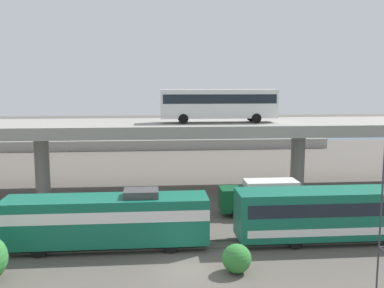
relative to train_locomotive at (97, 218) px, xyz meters
The scene contains 15 objects.
ground_plane 7.55m from the train_locomotive, 33.61° to the right, with size 260.00×260.00×0.00m, color #565149.
rail_strip_near 6.42m from the train_locomotive, ahead, with size 110.00×0.12×0.12m, color #59544C.
rail_strip_far 6.42m from the train_locomotive, ahead, with size 110.00×0.12×0.12m, color #59544C.
train_locomotive is the anchor object (origin of this frame).
highway_overpass 17.68m from the train_locomotive, 69.38° to the left, with size 96.00×10.72×7.46m.
transit_bus_on_overpass 19.86m from the train_locomotive, 54.48° to the left, with size 12.00×2.68×3.40m.
service_truck_west 15.10m from the train_locomotive, 27.72° to the left, with size 6.80×2.46×3.04m.
pier_parking_lot 51.37m from the train_locomotive, 83.27° to the left, with size 57.18×12.44×1.73m, color gray.
parked_car_0 58.69m from the train_locomotive, 65.77° to the left, with size 4.68×1.92×1.50m.
parked_car_1 52.84m from the train_locomotive, 77.00° to the left, with size 4.23×1.84×1.50m.
parked_car_2 48.30m from the train_locomotive, 86.95° to the left, with size 4.30×1.92×1.50m.
parked_car_3 54.46m from the train_locomotive, 105.29° to the left, with size 4.44×1.94×1.50m.
parked_car_4 49.08m from the train_locomotive, 102.36° to the left, with size 4.05×1.94×1.50m.
harbor_water 74.28m from the train_locomotive, 85.35° to the left, with size 140.00×36.00×0.01m, color #385B7A.
shrub_right 10.26m from the train_locomotive, 27.85° to the right, with size 1.80×1.80×1.80m, color #317F34.
Camera 1 is at (-1.96, -26.13, 11.59)m, focal length 41.23 mm.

